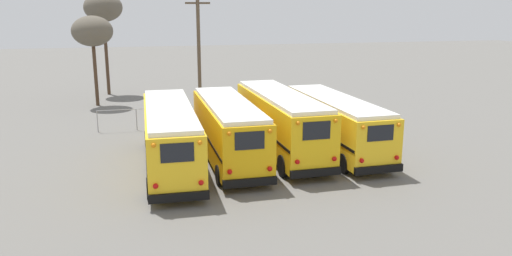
# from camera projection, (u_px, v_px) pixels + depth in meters

# --- Properties ---
(ground_plane) EXTENTS (160.00, 160.00, 0.00)m
(ground_plane) POSITION_uv_depth(u_px,v_px,m) (257.00, 158.00, 26.58)
(ground_plane) COLOR #66635E
(school_bus_0) EXTENTS (2.68, 10.97, 3.11)m
(school_bus_0) POSITION_uv_depth(u_px,v_px,m) (170.00, 135.00, 24.62)
(school_bus_0) COLOR yellow
(school_bus_0) RESTS_ON ground
(school_bus_1) EXTENTS (2.48, 10.03, 3.14)m
(school_bus_1) POSITION_uv_depth(u_px,v_px,m) (228.00, 129.00, 25.84)
(school_bus_1) COLOR #EAAA0F
(school_bus_1) RESTS_ON ground
(school_bus_2) EXTENTS (2.69, 10.59, 3.32)m
(school_bus_2) POSITION_uv_depth(u_px,v_px,m) (281.00, 121.00, 27.15)
(school_bus_2) COLOR yellow
(school_bus_2) RESTS_ON ground
(school_bus_3) EXTENTS (2.72, 10.23, 3.00)m
(school_bus_3) POSITION_uv_depth(u_px,v_px,m) (335.00, 122.00, 27.55)
(school_bus_3) COLOR yellow
(school_bus_3) RESTS_ON ground
(utility_pole) EXTENTS (1.80, 0.26, 9.22)m
(utility_pole) POSITION_uv_depth(u_px,v_px,m) (199.00, 50.00, 36.62)
(utility_pole) COLOR brown
(utility_pole) RESTS_ON ground
(bare_tree_0) EXTENTS (3.20, 3.20, 7.19)m
(bare_tree_0) POSITION_uv_depth(u_px,v_px,m) (92.00, 32.00, 39.37)
(bare_tree_0) COLOR #473323
(bare_tree_0) RESTS_ON ground
(bare_tree_1) EXTENTS (3.36, 3.36, 9.06)m
(bare_tree_1) POSITION_uv_depth(u_px,v_px,m) (103.00, 8.00, 44.14)
(bare_tree_1) COLOR #473323
(bare_tree_1) RESTS_ON ground
(fence_line) EXTENTS (17.14, 0.06, 1.42)m
(fence_line) POSITION_uv_depth(u_px,v_px,m) (229.00, 111.00, 33.81)
(fence_line) COLOR #939399
(fence_line) RESTS_ON ground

